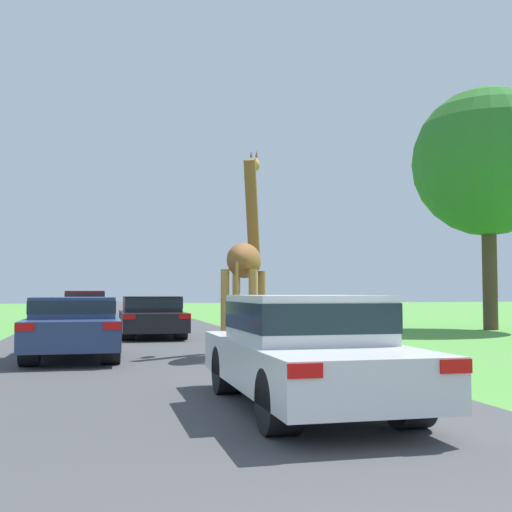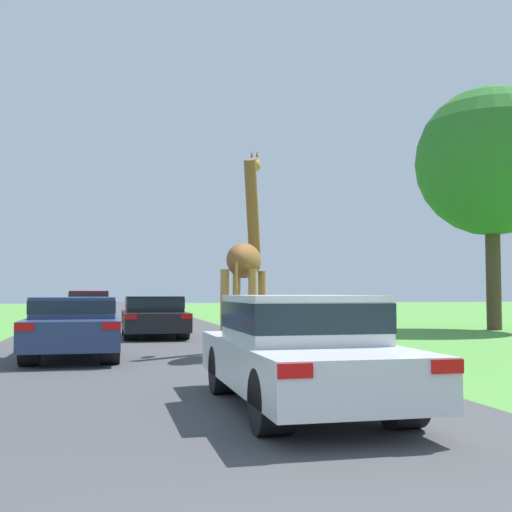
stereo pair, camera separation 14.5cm
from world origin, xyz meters
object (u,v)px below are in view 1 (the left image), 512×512
at_px(giraffe_near_road, 246,261).
at_px(car_queue_right, 85,306).
at_px(car_queue_left, 73,326).
at_px(car_far_ahead, 152,315).
at_px(car_lead_maroon, 305,347).
at_px(tree_left_edge, 488,163).

relative_size(giraffe_near_road, car_queue_right, 1.24).
xyz_separation_m(car_queue_right, car_queue_left, (0.16, -17.04, -0.07)).
bearing_deg(car_queue_right, car_queue_left, -89.46).
distance_m(car_queue_left, car_far_ahead, 6.69).
distance_m(car_lead_maroon, tree_left_edge, 19.23).
relative_size(car_queue_left, tree_left_edge, 0.42).
distance_m(car_lead_maroon, car_queue_right, 23.92).
xyz_separation_m(car_lead_maroon, car_queue_right, (-3.21, 23.70, 0.04)).
relative_size(car_queue_right, car_far_ahead, 0.93).
bearing_deg(car_queue_right, tree_left_edge, -32.70).
height_order(car_queue_right, car_queue_left, car_queue_right).
height_order(car_queue_right, car_far_ahead, car_queue_right).
distance_m(giraffe_near_road, car_lead_maroon, 6.54).
bearing_deg(car_queue_left, car_lead_maroon, -65.44).
relative_size(car_queue_left, car_far_ahead, 0.93).
height_order(giraffe_near_road, car_queue_right, giraffe_near_road).
distance_m(car_far_ahead, tree_left_edge, 14.08).
bearing_deg(car_far_ahead, giraffe_near_road, -76.75).
bearing_deg(tree_left_edge, car_queue_left, -153.92).
height_order(car_far_ahead, tree_left_edge, tree_left_edge).
xyz_separation_m(giraffe_near_road, car_queue_right, (-3.87, 17.35, -1.34)).
relative_size(giraffe_near_road, tree_left_edge, 0.53).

